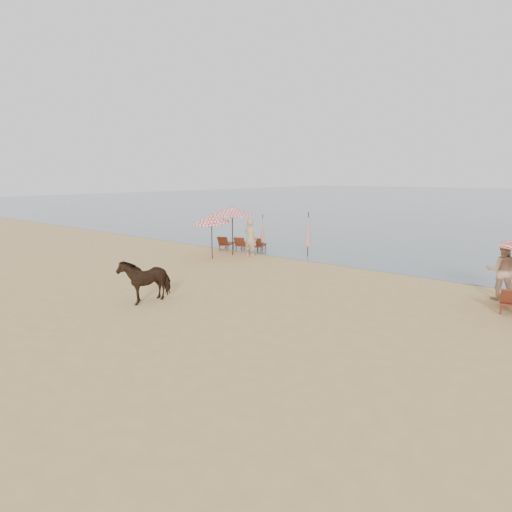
{
  "coord_description": "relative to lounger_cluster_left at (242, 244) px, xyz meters",
  "views": [
    {
      "loc": [
        9.73,
        -7.22,
        4.04
      ],
      "look_at": [
        0.0,
        5.0,
        1.1
      ],
      "focal_mm": 30.0,
      "sensor_mm": 36.0,
      "label": 1
    }
  ],
  "objects": [
    {
      "name": "beachgoer_right_a",
      "position": [
        12.81,
        -1.86,
        0.6
      ],
      "size": [
        1.11,
        0.97,
        1.95
      ],
      "primitive_type": "imported",
      "rotation": [
        0.0,
        0.0,
        3.42
      ],
      "color": "tan",
      "rests_on": "ground"
    },
    {
      "name": "lounger_cluster_left",
      "position": [
        0.0,
        0.0,
        0.0
      ],
      "size": [
        2.81,
        2.32,
        0.54
      ],
      "rotation": [
        0.0,
        0.0,
        0.43
      ],
      "color": "maroon",
      "rests_on": "ground"
    },
    {
      "name": "ground",
      "position": [
        5.29,
        -10.39,
        -0.37
      ],
      "size": [
        120.0,
        120.0,
        0.0
      ],
      "primitive_type": "plane",
      "color": "tan",
      "rests_on": "ground"
    },
    {
      "name": "umbrella_closed_right",
      "position": [
        3.82,
        0.65,
        1.03
      ],
      "size": [
        0.28,
        0.28,
        2.27
      ],
      "rotation": [
        0.0,
        0.0,
        -0.21
      ],
      "color": "black",
      "rests_on": "ground"
    },
    {
      "name": "umbrella_open_left_b",
      "position": [
        0.41,
        -2.74,
        1.61
      ],
      "size": [
        1.79,
        1.83,
        2.29
      ],
      "rotation": [
        0.0,
        0.0,
        0.4
      ],
      "color": "black",
      "rests_on": "ground"
    },
    {
      "name": "umbrella_closed_left",
      "position": [
        0.86,
        0.76,
        0.84
      ],
      "size": [
        0.24,
        0.24,
        1.96
      ],
      "rotation": [
        0.0,
        0.0,
        0.29
      ],
      "color": "black",
      "rests_on": "ground"
    },
    {
      "name": "cow",
      "position": [
        3.76,
        -9.25,
        0.34
      ],
      "size": [
        0.88,
        1.73,
        1.43
      ],
      "primitive_type": "imported",
      "rotation": [
        0.0,
        0.0,
        -0.06
      ],
      "color": "black",
      "rests_on": "ground"
    },
    {
      "name": "beachgoer_left",
      "position": [
        1.59,
        -1.18,
        0.6
      ],
      "size": [
        0.75,
        0.53,
        1.94
      ],
      "primitive_type": "imported",
      "rotation": [
        0.0,
        0.0,
        3.24
      ],
      "color": "tan",
      "rests_on": "ground"
    },
    {
      "name": "umbrella_open_left_a",
      "position": [
        0.53,
        -1.35,
        1.91
      ],
      "size": [
        2.23,
        2.23,
        2.54
      ],
      "rotation": [
        0.0,
        0.0,
        -0.07
      ],
      "color": "black",
      "rests_on": "ground"
    }
  ]
}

